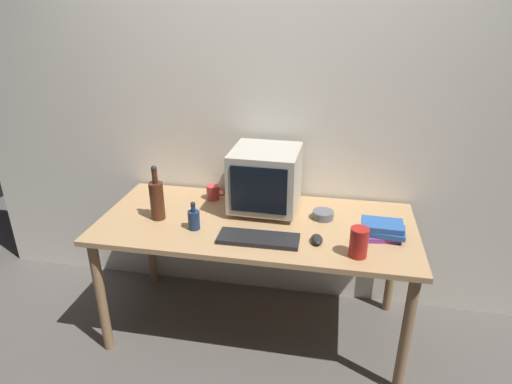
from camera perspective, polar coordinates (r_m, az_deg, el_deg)
The scene contains 12 objects.
ground_plane at distance 2.89m, azimuth 0.00°, elevation -17.16°, with size 6.00×6.00×0.00m, color #56514C.
back_wall at distance 2.71m, azimuth 1.84°, elevation 10.06°, with size 4.00×0.08×2.50m, color silver.
desk at distance 2.50m, azimuth 0.00°, elevation -5.49°, with size 1.77×0.80×0.75m.
crt_monitor at distance 2.53m, azimuth 1.23°, elevation 1.74°, with size 0.39×0.40×0.37m.
keyboard at distance 2.27m, azimuth 0.33°, elevation -6.12°, with size 0.42×0.15×0.02m, color black.
computer_mouse at distance 2.27m, azimuth 7.96°, elevation -6.15°, with size 0.06×0.10×0.04m, color black.
bottle_tall at distance 2.50m, azimuth -12.83°, elevation -0.91°, with size 0.08×0.08×0.32m.
bottle_short at distance 2.38m, azimuth -8.13°, elevation -3.51°, with size 0.06×0.06×0.16m.
book_stack at distance 2.38m, azimuth 16.18°, elevation -4.77°, with size 0.23×0.17×0.08m.
mug at distance 2.73m, azimuth -5.59°, elevation -0.03°, with size 0.12×0.08×0.09m.
cd_spindle at distance 2.51m, azimuth 8.75°, elevation -2.96°, with size 0.12×0.12×0.04m, color #595B66.
metal_canister at distance 2.16m, azimuth 13.29°, elevation -6.43°, with size 0.09×0.09×0.15m, color #A51E19.
Camera 1 is at (0.41, -2.14, 1.89)m, focal length 30.60 mm.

